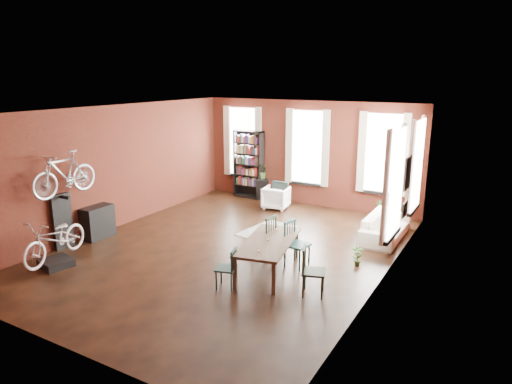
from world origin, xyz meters
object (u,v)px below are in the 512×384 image
Objects in this scene: bike_trainer at (56,263)px; console_table at (98,222)px; dining_chair_a at (226,268)px; white_armchair at (276,197)px; bicycle_floor at (53,220)px; dining_chair_c at (314,272)px; dining_chair_d at (297,245)px; cream_sofa at (386,222)px; plant_stand at (262,189)px; dining_chair_b at (263,237)px; dining_table at (268,256)px; bookshelf at (249,164)px.

console_table is (-0.64, 1.72, 0.32)m from bike_trainer.
white_armchair is (-1.61, 5.20, -0.03)m from dining_chair_a.
bicycle_floor is (0.03, 0.02, 0.96)m from bike_trainer.
dining_chair_d is at bearing 20.11° from dining_chair_c.
white_armchair reaches higher than bike_trainer.
plant_stand is (-4.44, 1.70, -0.08)m from cream_sofa.
white_armchair is (-1.54, 3.60, -0.13)m from dining_chair_b.
dining_table is at bearing 50.65° from dining_chair_c.
dining_chair_c is at bearing -1.86° from console_table.
bookshelf is 2.99× the size of white_armchair.
bookshelf is (-3.77, 4.37, 0.61)m from dining_chair_d.
dining_chair_c reaches higher than dining_table.
bicycle_floor reaches higher than white_armchair.
dining_chair_a is 0.99× the size of console_table.
plant_stand is (-2.43, 4.35, -0.17)m from dining_chair_b.
bookshelf is 3.81× the size of bike_trainer.
cream_sofa reaches higher than console_table.
plant_stand is (-4.05, 5.39, -0.12)m from dining_chair_c.
dining_chair_d is 4.33m from white_armchair.
bookshelf reaches higher than bike_trainer.
cream_sofa is at bearing 29.33° from console_table.
dining_table is 1.08m from dining_chair_a.
dining_chair_b is 4.41m from bicycle_floor.
bookshelf is 5.40m from console_table.
dining_chair_a is 0.36× the size of bookshelf.
dining_chair_c is 0.44× the size of cream_sofa.
dining_table is at bearing -55.57° from bookshelf.
white_armchair is (-3.16, 4.64, -0.09)m from dining_chair_c.
dining_chair_a is 1.37× the size of bike_trainer.
cream_sofa is 1.19× the size of bicycle_floor.
bookshelf reaches higher than cream_sofa.
dining_chair_c is 1.37× the size of plant_stand.
cream_sofa is at bearing 157.00° from white_armchair.
dining_table is 4.50m from bicycle_floor.
dining_table reaches higher than bike_trainer.
bike_trainer is at bearing 128.51° from dining_chair_d.
cream_sofa reaches higher than dining_chair_a.
bookshelf is at bearing 84.70° from bike_trainer.
dining_table is 0.73m from dining_chair_b.
white_armchair is at bearing 71.66° from bike_trainer.
bicycle_floor is at bearing 88.24° from dining_chair_c.
bicycle_floor reaches higher than dining_chair_d.
dining_chair_d is at bearing 115.16° from white_armchair.
dining_chair_c is at bearing -33.28° from dining_table.
dining_chair_d is (0.75, 1.57, 0.09)m from dining_chair_a.
dining_chair_d is (-0.80, 1.02, 0.04)m from dining_chair_c.
console_table is (-5.85, 0.19, -0.05)m from dining_chair_c.
dining_chair_b is (-0.07, 1.60, 0.11)m from dining_chair_a.
dining_chair_a is 0.79× the size of dining_chair_b.
dining_table is at bearing 145.42° from dining_chair_a.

